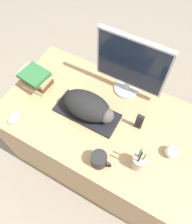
{
  "coord_description": "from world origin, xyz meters",
  "views": [
    {
      "loc": [
        0.28,
        -0.25,
        1.96
      ],
      "look_at": [
        -0.06,
        0.37,
        0.8
      ],
      "focal_mm": 35.0,
      "sensor_mm": 36.0,
      "label": 1
    }
  ],
  "objects_px": {
    "computer_mouse": "(15,117)",
    "coffee_mug": "(99,160)",
    "keyboard": "(87,113)",
    "pen_cup": "(138,162)",
    "baseball": "(172,152)",
    "cat": "(89,106)",
    "book_stack": "(36,79)",
    "phone": "(139,122)",
    "monitor": "(131,65)"
  },
  "relations": [
    {
      "from": "baseball",
      "to": "pen_cup",
      "type": "bearing_deg",
      "value": -132.4
    },
    {
      "from": "computer_mouse",
      "to": "coffee_mug",
      "type": "distance_m",
      "value": 0.61
    },
    {
      "from": "monitor",
      "to": "book_stack",
      "type": "relative_size",
      "value": 2.04
    },
    {
      "from": "computer_mouse",
      "to": "coffee_mug",
      "type": "height_order",
      "value": "coffee_mug"
    },
    {
      "from": "baseball",
      "to": "computer_mouse",
      "type": "bearing_deg",
      "value": -164.78
    },
    {
      "from": "cat",
      "to": "computer_mouse",
      "type": "relative_size",
      "value": 3.12
    },
    {
      "from": "keyboard",
      "to": "coffee_mug",
      "type": "bearing_deg",
      "value": -47.85
    },
    {
      "from": "baseball",
      "to": "book_stack",
      "type": "relative_size",
      "value": 0.34
    },
    {
      "from": "coffee_mug",
      "to": "book_stack",
      "type": "relative_size",
      "value": 0.56
    },
    {
      "from": "cat",
      "to": "monitor",
      "type": "bearing_deg",
      "value": 67.88
    },
    {
      "from": "pen_cup",
      "to": "baseball",
      "type": "distance_m",
      "value": 0.21
    },
    {
      "from": "keyboard",
      "to": "computer_mouse",
      "type": "relative_size",
      "value": 3.8
    },
    {
      "from": "keyboard",
      "to": "coffee_mug",
      "type": "xyz_separation_m",
      "value": [
        0.22,
        -0.25,
        0.04
      ]
    },
    {
      "from": "coffee_mug",
      "to": "baseball",
      "type": "bearing_deg",
      "value": 36.41
    },
    {
      "from": "keyboard",
      "to": "pen_cup",
      "type": "xyz_separation_m",
      "value": [
        0.42,
        -0.16,
        0.05
      ]
    },
    {
      "from": "phone",
      "to": "monitor",
      "type": "bearing_deg",
      "value": 128.96
    },
    {
      "from": "computer_mouse",
      "to": "coffee_mug",
      "type": "xyz_separation_m",
      "value": [
        0.61,
        0.01,
        0.03
      ]
    },
    {
      "from": "baseball",
      "to": "phone",
      "type": "relative_size",
      "value": 0.59
    },
    {
      "from": "coffee_mug",
      "to": "book_stack",
      "type": "distance_m",
      "value": 0.7
    },
    {
      "from": "keyboard",
      "to": "book_stack",
      "type": "distance_m",
      "value": 0.43
    },
    {
      "from": "keyboard",
      "to": "phone",
      "type": "bearing_deg",
      "value": 12.78
    },
    {
      "from": "keyboard",
      "to": "pen_cup",
      "type": "relative_size",
      "value": 1.8
    },
    {
      "from": "keyboard",
      "to": "pen_cup",
      "type": "bearing_deg",
      "value": -20.4
    },
    {
      "from": "cat",
      "to": "computer_mouse",
      "type": "xyz_separation_m",
      "value": [
        -0.4,
        -0.26,
        -0.08
      ]
    },
    {
      "from": "keyboard",
      "to": "baseball",
      "type": "xyz_separation_m",
      "value": [
        0.56,
        0.0,
        0.03
      ]
    },
    {
      "from": "coffee_mug",
      "to": "pen_cup",
      "type": "distance_m",
      "value": 0.22
    },
    {
      "from": "phone",
      "to": "coffee_mug",
      "type": "bearing_deg",
      "value": -107.09
    },
    {
      "from": "coffee_mug",
      "to": "baseball",
      "type": "relative_size",
      "value": 1.65
    },
    {
      "from": "cat",
      "to": "baseball",
      "type": "distance_m",
      "value": 0.55
    },
    {
      "from": "phone",
      "to": "book_stack",
      "type": "height_order",
      "value": "book_stack"
    },
    {
      "from": "keyboard",
      "to": "phone",
      "type": "relative_size",
      "value": 3.24
    },
    {
      "from": "coffee_mug",
      "to": "pen_cup",
      "type": "height_order",
      "value": "pen_cup"
    },
    {
      "from": "baseball",
      "to": "monitor",
      "type": "bearing_deg",
      "value": 144.37
    },
    {
      "from": "coffee_mug",
      "to": "phone",
      "type": "height_order",
      "value": "phone"
    },
    {
      "from": "computer_mouse",
      "to": "monitor",
      "type": "bearing_deg",
      "value": 47.08
    },
    {
      "from": "cat",
      "to": "baseball",
      "type": "relative_size",
      "value": 4.52
    },
    {
      "from": "keyboard",
      "to": "monitor",
      "type": "height_order",
      "value": "monitor"
    },
    {
      "from": "computer_mouse",
      "to": "baseball",
      "type": "xyz_separation_m",
      "value": [
        0.95,
        0.26,
        0.02
      ]
    },
    {
      "from": "pen_cup",
      "to": "book_stack",
      "type": "bearing_deg",
      "value": 167.25
    },
    {
      "from": "keyboard",
      "to": "baseball",
      "type": "distance_m",
      "value": 0.56
    },
    {
      "from": "baseball",
      "to": "phone",
      "type": "height_order",
      "value": "phone"
    },
    {
      "from": "computer_mouse",
      "to": "book_stack",
      "type": "distance_m",
      "value": 0.3
    },
    {
      "from": "baseball",
      "to": "phone",
      "type": "bearing_deg",
      "value": 162.88
    },
    {
      "from": "coffee_mug",
      "to": "phone",
      "type": "distance_m",
      "value": 0.34
    },
    {
      "from": "coffee_mug",
      "to": "baseball",
      "type": "xyz_separation_m",
      "value": [
        0.34,
        0.25,
        -0.01
      ]
    },
    {
      "from": "cat",
      "to": "computer_mouse",
      "type": "distance_m",
      "value": 0.48
    },
    {
      "from": "computer_mouse",
      "to": "cat",
      "type": "bearing_deg",
      "value": 32.85
    },
    {
      "from": "cat",
      "to": "pen_cup",
      "type": "height_order",
      "value": "pen_cup"
    },
    {
      "from": "coffee_mug",
      "to": "book_stack",
      "type": "bearing_deg",
      "value": 156.37
    },
    {
      "from": "keyboard",
      "to": "monitor",
      "type": "xyz_separation_m",
      "value": [
        0.14,
        0.3,
        0.23
      ]
    }
  ]
}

